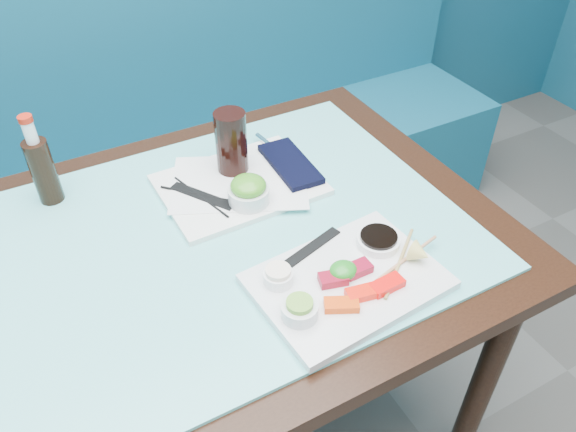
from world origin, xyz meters
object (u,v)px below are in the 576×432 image
seaweed_bowl (249,195)px  cola_glass (231,142)px  dining_table (179,282)px  booth_bench (106,183)px  cola_bottle_body (44,172)px  serving_tray (239,185)px  sashimi_plate (347,281)px

seaweed_bowl → cola_glass: 0.14m
dining_table → booth_bench: bearing=90.0°
booth_bench → cola_bottle_body: size_ratio=19.73×
cola_bottle_body → booth_bench: bearing=71.5°
serving_tray → seaweed_bowl: size_ratio=3.85×
sashimi_plate → serving_tray: (-0.05, 0.38, -0.00)m
seaweed_bowl → cola_glass: cola_glass is taller
sashimi_plate → cola_glass: 0.44m
booth_bench → cola_glass: bearing=-71.3°
dining_table → seaweed_bowl: (0.20, 0.06, 0.12)m
cola_glass → serving_tray: bearing=-100.3°
serving_tray → sashimi_plate: bearing=-83.2°
serving_tray → cola_glass: cola_glass is taller
seaweed_bowl → dining_table: bearing=-163.8°
dining_table → cola_bottle_body: bearing=121.6°
sashimi_plate → seaweed_bowl: bearing=97.1°
booth_bench → sashimi_plate: booth_bench is taller
serving_tray → booth_bench: bearing=105.4°
dining_table → sashimi_plate: size_ratio=4.01×
seaweed_bowl → booth_bench: bearing=104.4°
serving_tray → cola_glass: bearing=78.6°
booth_bench → seaweed_bowl: bearing=-75.6°
cola_glass → seaweed_bowl: bearing=-98.7°
sashimi_plate → cola_bottle_body: size_ratio=2.29×
booth_bench → cola_glass: booth_bench is taller
serving_tray → cola_glass: size_ratio=2.34×
cola_bottle_body → cola_glass: bearing=-15.0°
booth_bench → dining_table: size_ratio=2.14×
serving_tray → cola_bottle_body: size_ratio=2.33×
serving_tray → dining_table: bearing=-148.8°
dining_table → serving_tray: bearing=32.4°
booth_bench → cola_bottle_body: bearing=-108.5°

